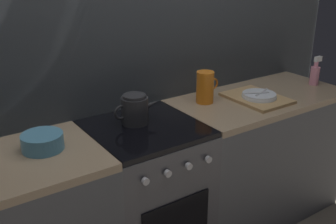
{
  "coord_description": "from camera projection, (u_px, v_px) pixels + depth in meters",
  "views": [
    {
      "loc": [
        -1.03,
        -1.74,
        1.78
      ],
      "look_at": [
        0.15,
        0.0,
        0.95
      ],
      "focal_mm": 43.25,
      "sensor_mm": 36.0,
      "label": 1
    }
  ],
  "objects": [
    {
      "name": "back_wall",
      "position": [
        115.0,
        60.0,
        2.34
      ],
      "size": [
        3.6,
        0.05,
        2.4
      ],
      "color": "gray",
      "rests_on": "ground_plane"
    },
    {
      "name": "mixing_bowl",
      "position": [
        43.0,
        142.0,
        1.93
      ],
      "size": [
        0.2,
        0.2,
        0.08
      ],
      "primitive_type": "cylinder",
      "color": "teal",
      "rests_on": "counter_left"
    },
    {
      "name": "stove_unit",
      "position": [
        146.0,
        197.0,
        2.37
      ],
      "size": [
        0.6,
        0.63,
        0.9
      ],
      "color": "#4C4C51",
      "rests_on": "ground_plane"
    },
    {
      "name": "kettle",
      "position": [
        135.0,
        109.0,
        2.22
      ],
      "size": [
        0.28,
        0.15,
        0.17
      ],
      "color": "#262628",
      "rests_on": "stove_unit"
    },
    {
      "name": "pitcher",
      "position": [
        205.0,
        87.0,
        2.52
      ],
      "size": [
        0.16,
        0.11,
        0.2
      ],
      "color": "orange",
      "rests_on": "counter_right"
    },
    {
      "name": "counter_right",
      "position": [
        256.0,
        156.0,
        2.84
      ],
      "size": [
        1.2,
        0.6,
        0.9
      ],
      "color": "#515459",
      "rests_on": "ground_plane"
    },
    {
      "name": "dish_pile",
      "position": [
        257.0,
        97.0,
        2.59
      ],
      "size": [
        0.3,
        0.4,
        0.06
      ],
      "color": "tan",
      "rests_on": "counter_right"
    },
    {
      "name": "spray_bottle",
      "position": [
        315.0,
        74.0,
        2.87
      ],
      "size": [
        0.08,
        0.06,
        0.2
      ],
      "color": "pink",
      "rests_on": "counter_right"
    }
  ]
}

